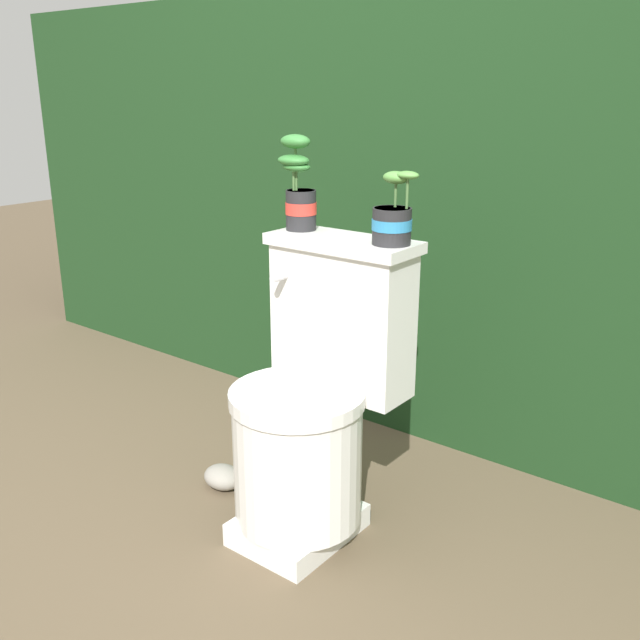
% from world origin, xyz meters
% --- Properties ---
extents(ground_plane, '(12.00, 12.00, 0.00)m').
position_xyz_m(ground_plane, '(0.00, 0.00, 0.00)').
color(ground_plane, brown).
extents(hedge_backdrop, '(4.19, 1.06, 1.51)m').
position_xyz_m(hedge_backdrop, '(0.00, 1.24, 0.76)').
color(hedge_backdrop, '#193819').
rests_on(hedge_backdrop, ground).
extents(toilet, '(0.41, 0.46, 0.81)m').
position_xyz_m(toilet, '(0.10, 0.07, 0.35)').
color(toilet, white).
rests_on(toilet, ground).
extents(potted_plant_left, '(0.10, 0.09, 0.26)m').
position_xyz_m(potted_plant_left, '(-0.06, 0.20, 0.92)').
color(potted_plant_left, '#262628').
rests_on(potted_plant_left, toilet).
extents(potted_plant_midleft, '(0.11, 0.10, 0.18)m').
position_xyz_m(potted_plant_midleft, '(0.25, 0.20, 0.87)').
color(potted_plant_midleft, '#262628').
rests_on(potted_plant_midleft, toilet).
extents(garden_stone, '(0.13, 0.10, 0.07)m').
position_xyz_m(garden_stone, '(-0.25, 0.05, 0.04)').
color(garden_stone, gray).
rests_on(garden_stone, ground).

